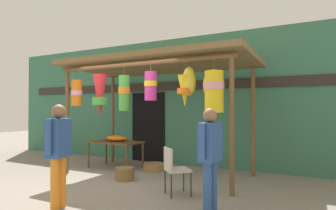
# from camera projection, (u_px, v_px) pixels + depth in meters

# --- Properties ---
(ground_plane) EXTENTS (30.00, 30.00, 0.00)m
(ground_plane) POSITION_uv_depth(u_px,v_px,m) (116.00, 184.00, 5.96)
(ground_plane) COLOR gray
(shop_facade) EXTENTS (12.28, 0.29, 3.49)m
(shop_facade) POSITION_uv_depth(u_px,v_px,m) (175.00, 101.00, 8.33)
(shop_facade) COLOR #387056
(shop_facade) RESTS_ON ground_plane
(market_stall_canopy) EXTENTS (4.53, 2.23, 2.69)m
(market_stall_canopy) POSITION_uv_depth(u_px,v_px,m) (156.00, 73.00, 6.65)
(market_stall_canopy) COLOR brown
(market_stall_canopy) RESTS_ON ground_plane
(display_table) EXTENTS (1.32, 0.79, 0.68)m
(display_table) POSITION_uv_depth(u_px,v_px,m) (116.00, 144.00, 7.66)
(display_table) COLOR brown
(display_table) RESTS_ON ground_plane
(flower_heap_on_table) EXTENTS (0.58, 0.40, 0.15)m
(flower_heap_on_table) POSITION_uv_depth(u_px,v_px,m) (117.00, 138.00, 7.70)
(flower_heap_on_table) COLOR orange
(flower_heap_on_table) RESTS_ON display_table
(folding_chair) EXTENTS (0.57, 0.57, 0.84)m
(folding_chair) POSITION_uv_depth(u_px,v_px,m) (174.00, 167.00, 5.20)
(folding_chair) COLOR beige
(folding_chair) RESTS_ON ground_plane
(wicker_basket_by_table) EXTENTS (0.53, 0.53, 0.18)m
(wicker_basket_by_table) POSITION_uv_depth(u_px,v_px,m) (154.00, 167.00, 7.29)
(wicker_basket_by_table) COLOR olive
(wicker_basket_by_table) RESTS_ON ground_plane
(wicker_basket_spare) EXTENTS (0.40, 0.40, 0.27)m
(wicker_basket_spare) POSITION_uv_depth(u_px,v_px,m) (125.00, 174.00, 6.32)
(wicker_basket_spare) COLOR brown
(wicker_basket_spare) RESTS_ON ground_plane
(vendor_in_orange) EXTENTS (0.26, 0.59, 1.53)m
(vendor_in_orange) POSITION_uv_depth(u_px,v_px,m) (210.00, 152.00, 4.29)
(vendor_in_orange) COLOR #2D5193
(vendor_in_orange) RESTS_ON ground_plane
(customer_foreground) EXTENTS (0.32, 0.57, 1.59)m
(customer_foreground) POSITION_uv_depth(u_px,v_px,m) (58.00, 147.00, 4.50)
(customer_foreground) COLOR orange
(customer_foreground) RESTS_ON ground_plane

